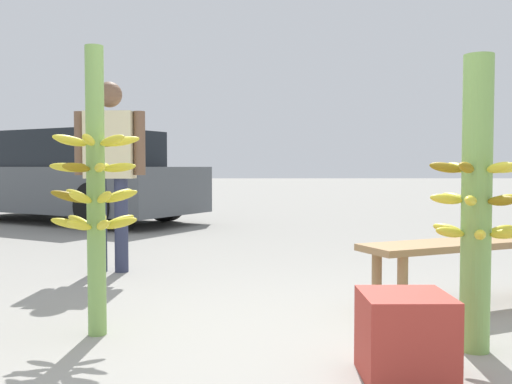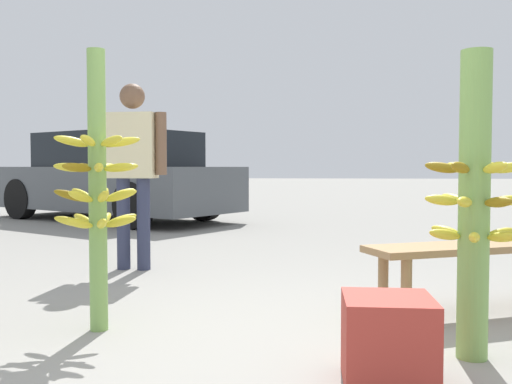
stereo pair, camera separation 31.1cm
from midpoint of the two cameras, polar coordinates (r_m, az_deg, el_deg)
ground_plane at (r=2.68m, az=5.87°, el=-16.53°), size 80.00×80.00×0.00m
banana_stalk_left at (r=3.08m, az=-12.82°, el=0.50°), size 0.45×0.46×1.49m
banana_stalk_center at (r=2.81m, az=24.00°, el=-1.19°), size 0.44×0.44×1.39m
vendor_person at (r=4.89m, az=-10.45°, el=3.26°), size 0.60×0.21×1.57m
market_bench at (r=3.71m, az=23.93°, el=-5.75°), size 1.46×0.88×0.42m
parked_car at (r=9.56m, az=-13.26°, el=1.37°), size 4.64×3.64×1.42m
produce_crate at (r=2.45m, az=16.75°, el=-14.10°), size 0.35×0.35×0.35m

